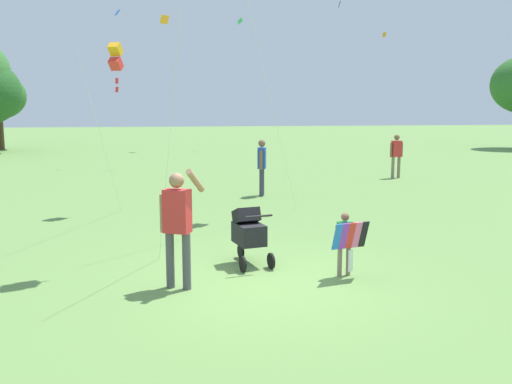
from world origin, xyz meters
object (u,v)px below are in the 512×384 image
object	(u,v)px
kite_orange_delta	(115,58)
person_red_shirt	(396,153)
person_sitting_far	(262,163)
person_adult_flyer	(178,220)
child_with_butterfly_kite	(346,239)
stroller	(249,231)

from	to	relation	value
kite_orange_delta	person_red_shirt	world-z (taller)	kite_orange_delta
person_red_shirt	person_sitting_far	bearing A→B (deg)	-148.51
person_adult_flyer	kite_orange_delta	world-z (taller)	kite_orange_delta
person_adult_flyer	person_red_shirt	distance (m)	14.47
person_adult_flyer	person_red_shirt	bearing A→B (deg)	55.84
person_adult_flyer	person_red_shirt	world-z (taller)	person_adult_flyer
person_adult_flyer	kite_orange_delta	bearing A→B (deg)	103.24
kite_orange_delta	person_red_shirt	distance (m)	11.47
child_with_butterfly_kite	person_sitting_far	xyz separation A→B (m)	(-0.21, 8.28, 0.38)
stroller	person_sitting_far	size ratio (longest dim) A/B	0.65
person_red_shirt	person_sitting_far	world-z (taller)	person_sitting_far
kite_orange_delta	person_adult_flyer	bearing A→B (deg)	-76.76
kite_orange_delta	child_with_butterfly_kite	bearing A→B (deg)	-56.05
stroller	kite_orange_delta	size ratio (longest dim) A/B	0.26
kite_orange_delta	person_sitting_far	world-z (taller)	kite_orange_delta
child_with_butterfly_kite	kite_orange_delta	distance (m)	8.31
person_red_shirt	person_adult_flyer	bearing A→B (deg)	-124.16
child_with_butterfly_kite	person_adult_flyer	world-z (taller)	person_adult_flyer
kite_orange_delta	person_red_shirt	bearing A→B (deg)	29.25
stroller	person_red_shirt	xyz separation A→B (m)	(6.90, 10.82, 0.37)
person_sitting_far	person_adult_flyer	bearing A→B (deg)	-106.33
person_adult_flyer	person_red_shirt	xyz separation A→B (m)	(8.12, 11.97, -0.11)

